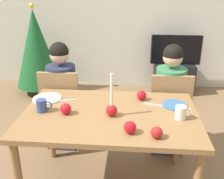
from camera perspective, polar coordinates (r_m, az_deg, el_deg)
The scene contains 20 objects.
back_wall at distance 4.50m, azimuth 2.67°, elevation 17.00°, with size 6.40×0.10×2.60m, color beige.
dining_table at distance 2.16m, azimuth -0.45°, elevation -7.02°, with size 1.40×0.90×0.75m.
chair_left at distance 2.86m, azimuth -10.67°, elevation -3.14°, with size 0.40×0.40×0.90m.
chair_right at distance 2.79m, azimuth 12.12°, elevation -3.96°, with size 0.40×0.40×0.90m.
person_left_child at distance 2.87m, azimuth -10.59°, elevation -1.83°, with size 0.30×0.30×1.17m.
person_right_child at distance 2.79m, azimuth 12.14°, elevation -2.61°, with size 0.30×0.30×1.17m.
tv_stand at distance 4.48m, azimuth 13.07°, elevation 2.48°, with size 0.64×0.40×0.48m, color black.
tv at distance 4.35m, azimuth 13.61°, elevation 8.31°, with size 0.79×0.05×0.46m.
christmas_tree at distance 4.36m, azimuth -15.99°, elevation 8.52°, with size 0.71×0.71×1.42m.
candle_centerpiece at distance 2.05m, azimuth -0.08°, elevation -3.92°, with size 0.09×0.09×0.35m.
plate_left at distance 2.43m, azimuth -13.80°, elevation -1.89°, with size 0.25×0.25×0.01m, color white.
plate_right at distance 2.30m, azimuth 13.31°, elevation -3.25°, with size 0.21×0.21×0.01m, color teal.
mug_left at distance 2.20m, azimuth -14.85°, elevation -3.35°, with size 0.13×0.08×0.10m.
mug_right at distance 2.08m, azimuth 14.69°, elevation -4.83°, with size 0.13×0.08×0.10m.
fork_left at distance 2.36m, azimuth -10.03°, elevation -2.35°, with size 0.18×0.01×0.01m, color silver.
fork_right at distance 2.27m, azimuth 8.96°, elevation -3.25°, with size 0.18×0.01×0.01m, color silver.
apple_near_candle at distance 1.84m, azimuth 3.91°, elevation -8.15°, with size 0.09×0.09×0.09m, color red.
apple_by_left_plate at distance 1.81m, azimuth 9.60°, elevation -9.12°, with size 0.08×0.08×0.08m, color red.
apple_by_right_mug at distance 2.12m, azimuth -9.94°, elevation -4.11°, with size 0.09×0.09×0.09m, color red.
apple_far_edge at distance 2.34m, azimuth 6.41°, elevation -1.29°, with size 0.08×0.08×0.08m, color #B60F1A.
Camera 1 is at (0.17, -1.87, 1.73)m, focal length 42.44 mm.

